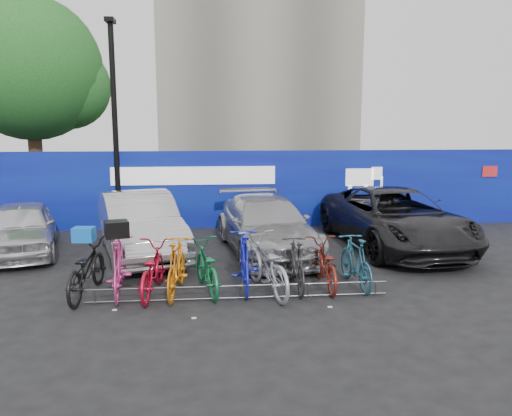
{
  "coord_description": "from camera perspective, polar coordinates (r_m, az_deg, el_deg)",
  "views": [
    {
      "loc": [
        -0.48,
        -9.41,
        3.24
      ],
      "look_at": [
        0.56,
        2.0,
        1.28
      ],
      "focal_mm": 35.0,
      "sensor_mm": 36.0,
      "label": 1
    }
  ],
  "objects": [
    {
      "name": "ground",
      "position": [
        9.96,
        -2.18,
        -9.3
      ],
      "size": [
        100.0,
        100.0,
        0.0
      ],
      "primitive_type": "plane",
      "color": "black",
      "rests_on": "ground"
    },
    {
      "name": "hoarding",
      "position": [
        15.55,
        -3.36,
        2.15
      ],
      "size": [
        22.0,
        0.18,
        2.4
      ],
      "color": "#0B2C9B",
      "rests_on": "ground"
    },
    {
      "name": "tree",
      "position": [
        20.54,
        -23.77,
        14.0
      ],
      "size": [
        5.4,
        5.2,
        7.8
      ],
      "color": "#382314",
      "rests_on": "ground"
    },
    {
      "name": "lamppost",
      "position": [
        15.05,
        -15.83,
        9.45
      ],
      "size": [
        0.25,
        0.5,
        6.11
      ],
      "color": "black",
      "rests_on": "ground"
    },
    {
      "name": "bike_rack",
      "position": [
        9.34,
        -1.99,
        -9.55
      ],
      "size": [
        5.6,
        0.03,
        0.3
      ],
      "color": "#595B60",
      "rests_on": "ground"
    },
    {
      "name": "car_0",
      "position": [
        13.74,
        -25.2,
        -2.1
      ],
      "size": [
        2.52,
        4.11,
        1.31
      ],
      "primitive_type": "imported",
      "rotation": [
        0.0,
        0.0,
        0.27
      ],
      "color": "silver",
      "rests_on": "ground"
    },
    {
      "name": "car_1",
      "position": [
        12.64,
        -13.18,
        -1.83
      ],
      "size": [
        2.91,
        4.96,
        1.54
      ],
      "primitive_type": "imported",
      "rotation": [
        0.0,
        0.0,
        0.29
      ],
      "color": "#A8A7AC",
      "rests_on": "ground"
    },
    {
      "name": "car_2",
      "position": [
        12.55,
        1.18,
        -1.99
      ],
      "size": [
        2.59,
        5.05,
        1.4
      ],
      "primitive_type": "imported",
      "rotation": [
        0.0,
        0.0,
        0.13
      ],
      "color": "#A2A2A7",
      "rests_on": "ground"
    },
    {
      "name": "car_3",
      "position": [
        13.58,
        15.52,
        -1.15
      ],
      "size": [
        3.03,
        5.75,
        1.54
      ],
      "primitive_type": "imported",
      "rotation": [
        0.0,
        0.0,
        0.09
      ],
      "color": "black",
      "rests_on": "ground"
    },
    {
      "name": "bike_0",
      "position": [
        10.0,
        -18.87,
        -6.59
      ],
      "size": [
        0.87,
        2.06,
        1.06
      ],
      "primitive_type": "imported",
      "rotation": [
        0.0,
        0.0,
        3.06
      ],
      "color": "black",
      "rests_on": "ground"
    },
    {
      "name": "bike_1",
      "position": [
        9.85,
        -15.44,
        -6.44
      ],
      "size": [
        0.72,
        1.92,
        1.13
      ],
      "primitive_type": "imported",
      "rotation": [
        0.0,
        0.0,
        3.24
      ],
      "color": "#D63786",
      "rests_on": "ground"
    },
    {
      "name": "bike_2",
      "position": [
        9.73,
        -11.8,
        -6.89
      ],
      "size": [
        0.83,
        1.95,
        0.99
      ],
      "primitive_type": "imported",
      "rotation": [
        0.0,
        0.0,
        3.05
      ],
      "color": "#AE0B26",
      "rests_on": "ground"
    },
    {
      "name": "bike_3",
      "position": [
        9.63,
        -9.08,
        -6.69
      ],
      "size": [
        0.7,
        1.85,
        1.09
      ],
      "primitive_type": "imported",
      "rotation": [
        0.0,
        0.0,
        3.03
      ],
      "color": "orange",
      "rests_on": "ground"
    },
    {
      "name": "bike_4",
      "position": [
        9.76,
        -5.72,
        -6.71
      ],
      "size": [
        1.03,
        1.96,
        0.98
      ],
      "primitive_type": "imported",
      "rotation": [
        0.0,
        0.0,
        3.35
      ],
      "color": "#106937",
      "rests_on": "ground"
    },
    {
      "name": "bike_5",
      "position": [
        9.81,
        -1.32,
        -6.06
      ],
      "size": [
        0.56,
        1.93,
        1.15
      ],
      "primitive_type": "imported",
      "rotation": [
        0.0,
        0.0,
        3.13
      ],
      "color": "#1A1FC1",
      "rests_on": "ground"
    },
    {
      "name": "bike_6",
      "position": [
        9.64,
        1.17,
        -6.49
      ],
      "size": [
        1.24,
        2.22,
        1.11
      ],
      "primitive_type": "imported",
      "rotation": [
        0.0,
        0.0,
        3.4
      ],
      "color": "#93969A",
      "rests_on": "ground"
    },
    {
      "name": "bike_7",
      "position": [
        9.86,
        4.61,
        -6.43
      ],
      "size": [
        0.48,
        1.69,
        1.02
      ],
      "primitive_type": "imported",
      "rotation": [
        0.0,
        0.0,
        3.15
      ],
      "color": "#28272A",
      "rests_on": "ground"
    },
    {
      "name": "bike_8",
      "position": [
        10.07,
        7.87,
        -6.37
      ],
      "size": [
        0.64,
        1.8,
        0.94
      ],
      "primitive_type": "imported",
      "rotation": [
        0.0,
        0.0,
        3.14
      ],
      "color": "maroon",
      "rests_on": "ground"
    },
    {
      "name": "bike_9",
      "position": [
        10.18,
        11.33,
        -6.02
      ],
      "size": [
        0.61,
        1.75,
        1.03
      ],
      "primitive_type": "imported",
      "rotation": [
        0.0,
        0.0,
        3.21
      ],
      "color": "#1F536A",
      "rests_on": "ground"
    },
    {
      "name": "cargo_crate",
      "position": [
        9.84,
        -19.08,
        -2.88
      ],
      "size": [
        0.4,
        0.32,
        0.27
      ],
      "primitive_type": "cube",
      "rotation": [
        0.0,
        0.0,
        -0.09
      ],
      "color": "blue",
      "rests_on": "bike_0"
    },
    {
      "name": "cargo_topcase",
      "position": [
        9.68,
        -15.64,
        -2.34
      ],
      "size": [
        0.51,
        0.49,
        0.31
      ],
      "primitive_type": "cube",
      "rotation": [
        0.0,
        0.0,
        0.3
      ],
      "color": "black",
      "rests_on": "bike_1"
    }
  ]
}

